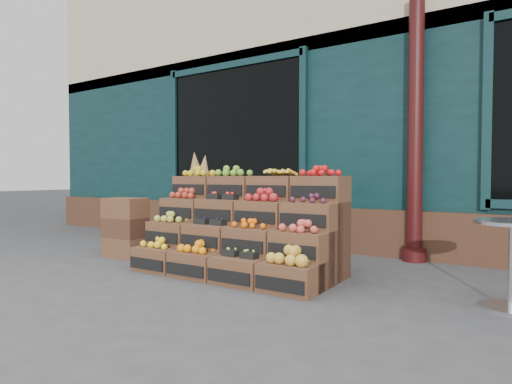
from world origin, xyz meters
The scene contains 6 objects.
ground centered at (0.00, 0.00, 0.00)m, with size 60.00×60.00×0.00m, color #3D3D40.
shop_facade centered at (0.00, 5.11, 2.40)m, with size 12.00×6.24×4.80m.
crate_display centered at (-0.19, 0.42, 0.41)m, with size 2.13×1.06×1.33m.
spare_crates centered at (-1.94, 0.31, 0.38)m, with size 0.53×0.39×0.75m.
bistro_table centered at (2.28, 0.48, 0.43)m, with size 0.55×0.55×0.69m.
shopkeeper centered at (-1.19, 2.91, 0.90)m, with size 0.66×0.43×1.80m, color #154B28.
Camera 1 is at (2.43, -3.29, 1.02)m, focal length 30.00 mm.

